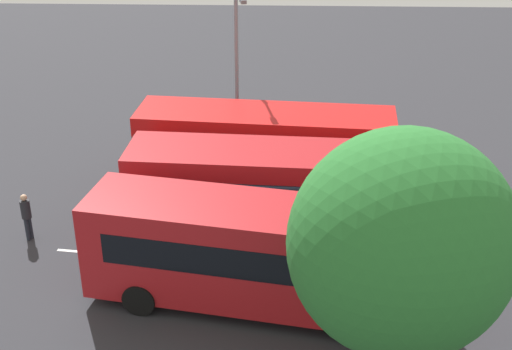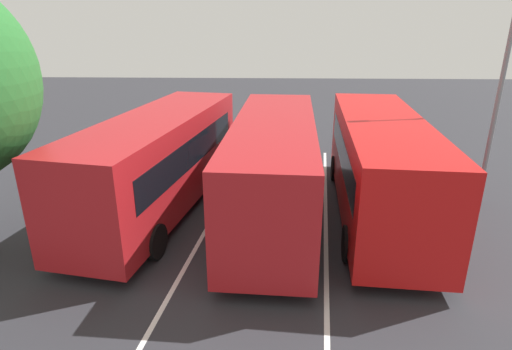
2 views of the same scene
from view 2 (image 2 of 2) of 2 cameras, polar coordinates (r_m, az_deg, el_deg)
ground_plane at (r=13.77m, az=1.93°, el=-5.38°), size 68.10×68.10×0.00m
bus_far_left at (r=13.79m, az=16.46°, el=1.56°), size 9.51×3.17×3.15m
bus_center_left at (r=13.07m, az=2.43°, el=1.37°), size 9.47×2.95×3.15m
bus_center_right at (r=14.00m, az=-12.94°, el=2.15°), size 9.61×4.04×3.15m
pedestrian at (r=20.97m, az=1.05°, el=6.54°), size 0.42×0.42×1.66m
street_lamp at (r=15.72m, az=29.64°, el=10.39°), size 0.61×2.25×6.83m
lane_stripe_outer_left at (r=13.89m, az=9.44°, el=-5.41°), size 13.70×1.71×0.01m
lane_stripe_inner_left at (r=13.88m, az=-5.58°, el=-5.23°), size 13.70×1.71×0.01m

